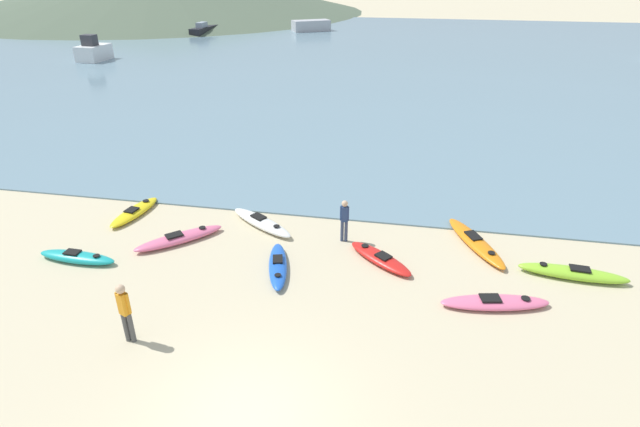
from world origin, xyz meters
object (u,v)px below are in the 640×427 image
Objects in this scene: kayak_on_sand_5 at (77,257)px; kayak_on_sand_4 at (380,258)px; kayak_on_sand_6 at (261,222)px; kayak_on_sand_8 at (495,302)px; moored_boat_3 at (93,51)px; moored_boat_1 at (311,26)px; kayak_on_sand_7 at (475,242)px; kayak_on_sand_2 at (134,212)px; person_near_waterline at (344,218)px; kayak_on_sand_3 at (573,273)px; kayak_on_sand_1 at (278,266)px; kayak_on_sand_0 at (179,238)px; person_near_foreground at (125,310)px; moored_boat_0 at (204,30)px.

kayak_on_sand_4 is at bearing 10.47° from kayak_on_sand_5.
kayak_on_sand_6 is 0.93× the size of kayak_on_sand_8.
moored_boat_1 is at bearing 56.97° from moored_boat_3.
moored_boat_1 is at bearing 107.44° from kayak_on_sand_7.
moored_boat_1 reaches higher than kayak_on_sand_2.
kayak_on_sand_2 is at bearing -55.10° from moored_boat_3.
kayak_on_sand_3 is at bearing -7.19° from person_near_waterline.
kayak_on_sand_8 is at bearing -5.93° from kayak_on_sand_1.
kayak_on_sand_4 is 56.19m from moored_boat_1.
kayak_on_sand_0 is at bearing -170.65° from kayak_on_sand_7.
kayak_on_sand_6 reaches higher than kayak_on_sand_0.
kayak_on_sand_3 is at bearing 1.01° from kayak_on_sand_0.
moored_boat_3 is at bearing 130.15° from kayak_on_sand_1.
kayak_on_sand_8 is at bearing -44.16° from moored_boat_3.
kayak_on_sand_6 is at bearing 33.12° from kayak_on_sand_5.
moored_boat_3 reaches higher than person_near_foreground.
person_near_waterline is (8.14, -0.44, 0.75)m from kayak_on_sand_2.
kayak_on_sand_2 is at bearing -179.65° from kayak_on_sand_7.
kayak_on_sand_1 is 1.01× the size of kayak_on_sand_5.
person_near_waterline is at bearing -62.59° from moored_boat_0.
person_near_foreground reaches higher than kayak_on_sand_6.
kayak_on_sand_5 is 0.93× the size of kayak_on_sand_6.
moored_boat_1 is (-3.86, 56.32, 0.58)m from kayak_on_sand_5.
kayak_on_sand_3 is 58.71m from moored_boat_0.
kayak_on_sand_4 is at bearing -61.89° from moored_boat_0.
kayak_on_sand_1 is at bearing -15.02° from kayak_on_sand_0.
kayak_on_sand_0 is at bearing 100.83° from person_near_foreground.
kayak_on_sand_8 is at bearing -22.96° from kayak_on_sand_6.
kayak_on_sand_6 is at bearing 33.32° from kayak_on_sand_0.
kayak_on_sand_2 is at bearing 165.72° from kayak_on_sand_8.
moored_boat_3 is at bearing 126.72° from kayak_on_sand_0.
person_near_foreground is (3.49, -6.48, 0.86)m from kayak_on_sand_2.
kayak_on_sand_0 reaches higher than kayak_on_sand_5.
kayak_on_sand_4 is 0.83× the size of kayak_on_sand_6.
moored_boat_1 is at bearing 99.70° from kayak_on_sand_6.
kayak_on_sand_5 is (-0.16, -3.34, 0.02)m from kayak_on_sand_2.
kayak_on_sand_4 is 0.76× the size of moored_boat_3.
kayak_on_sand_2 is at bearing 176.91° from person_near_waterline.
kayak_on_sand_3 is 12.97m from person_near_foreground.
kayak_on_sand_8 is 0.60× the size of moored_boat_1.
kayak_on_sand_6 is 3.24m from person_near_waterline.
moored_boat_1 is (-10.38, 55.58, 0.60)m from kayak_on_sand_1.
person_near_foreground is 59.94m from moored_boat_1.
moored_boat_0 is at bearing 118.11° from kayak_on_sand_4.
kayak_on_sand_1 is 9.10m from kayak_on_sand_3.
kayak_on_sand_1 is 1.12× the size of kayak_on_sand_4.
person_near_foreground is at bearing -127.58° from person_near_waterline.
person_near_foreground is 57.90m from moored_boat_0.
kayak_on_sand_7 is at bearing -72.56° from moored_boat_1.
kayak_on_sand_6 reaches higher than kayak_on_sand_5.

